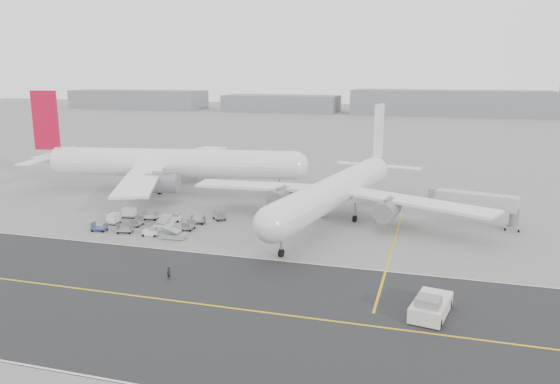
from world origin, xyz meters
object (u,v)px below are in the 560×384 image
(airliner_a, at_px, (166,163))
(ground_crew_a, at_px, (169,273))
(jet_bridge, at_px, (474,202))
(airliner_b, at_px, (337,190))
(pushback_tug, at_px, (431,306))

(airliner_a, distance_m, ground_crew_a, 51.64)
(jet_bridge, bearing_deg, airliner_a, -174.66)
(airliner_b, height_order, jet_bridge, airliner_b)
(pushback_tug, relative_size, ground_crew_a, 5.71)
(airliner_a, relative_size, jet_bridge, 4.04)
(airliner_a, height_order, pushback_tug, airliner_a)
(airliner_b, relative_size, jet_bridge, 3.55)
(airliner_a, relative_size, airliner_b, 1.14)
(pushback_tug, bearing_deg, jet_bridge, 92.21)
(airliner_a, xyz_separation_m, jet_bridge, (60.86, -9.37, -2.13))
(airliner_a, bearing_deg, jet_bridge, -108.08)
(airliner_a, xyz_separation_m, pushback_tug, (54.93, -46.81, -4.95))
(airliner_b, xyz_separation_m, jet_bridge, (22.06, 3.36, -1.42))
(jet_bridge, bearing_deg, airliner_b, -157.24)
(airliner_b, distance_m, ground_crew_a, 36.04)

